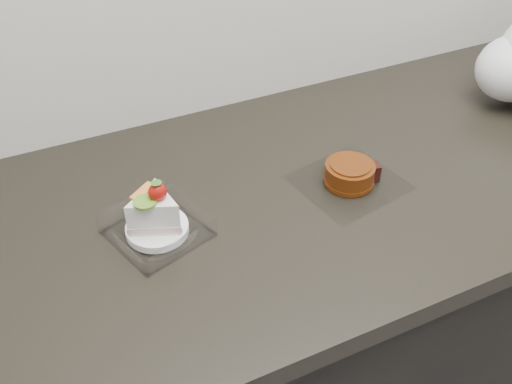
% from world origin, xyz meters
% --- Properties ---
extents(counter, '(2.04, 0.64, 0.90)m').
position_xyz_m(counter, '(0.00, 1.69, 0.45)').
color(counter, black).
rests_on(counter, ground).
extents(cake_tray, '(0.17, 0.17, 0.11)m').
position_xyz_m(cake_tray, '(-0.37, 1.68, 0.93)').
color(cake_tray, white).
rests_on(cake_tray, counter).
extents(mooncake_wrap, '(0.20, 0.19, 0.04)m').
position_xyz_m(mooncake_wrap, '(-0.02, 1.66, 0.92)').
color(mooncake_wrap, white).
rests_on(mooncake_wrap, counter).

